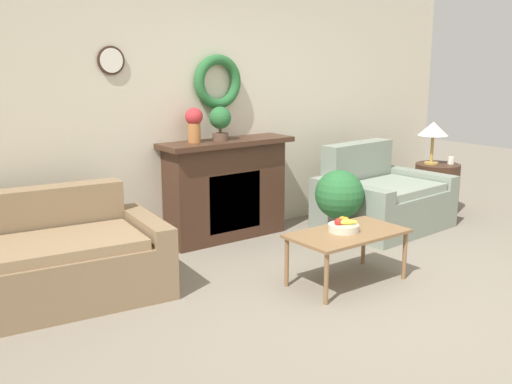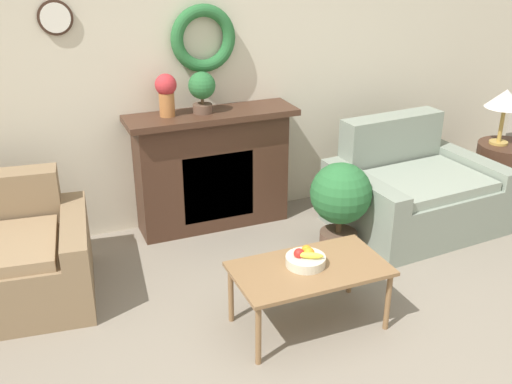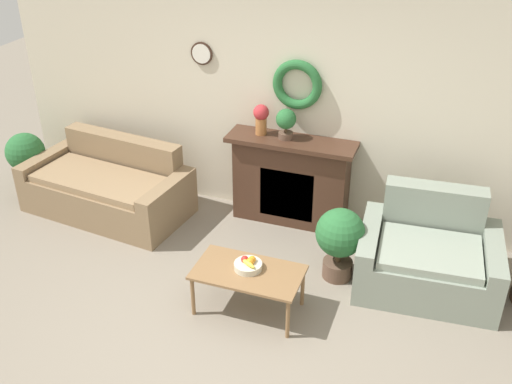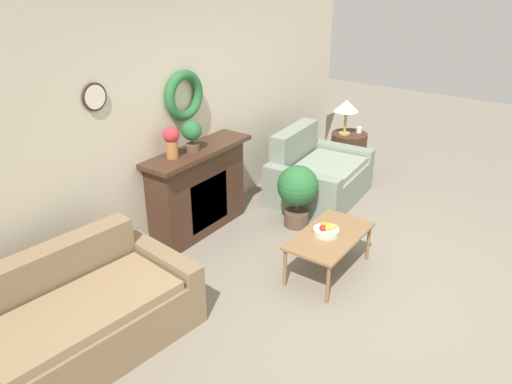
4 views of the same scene
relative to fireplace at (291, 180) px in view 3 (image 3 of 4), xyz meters
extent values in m
plane|color=gray|center=(-0.02, -2.16, -0.51)|extent=(16.00, 16.00, 0.00)
cube|color=beige|center=(-0.02, 0.21, 0.84)|extent=(6.80, 0.06, 2.70)
cylinder|color=#382319|center=(-1.09, 0.16, 1.27)|extent=(0.25, 0.02, 0.25)
cylinder|color=white|center=(-1.09, 0.15, 1.27)|extent=(0.21, 0.01, 0.21)
torus|color=#286633|center=(0.00, 0.12, 1.06)|extent=(0.53, 0.10, 0.53)
cube|color=#42281C|center=(0.00, 0.01, -0.03)|extent=(1.26, 0.34, 0.96)
cube|color=black|center=(0.00, -0.15, -0.10)|extent=(0.60, 0.02, 0.58)
cube|color=orange|center=(0.00, -0.16, -0.18)|extent=(0.48, 0.01, 0.32)
cube|color=#42281C|center=(0.00, -0.03, 0.48)|extent=(1.40, 0.41, 0.05)
cube|color=#846B4C|center=(-2.06, -0.63, -0.30)|extent=(1.60, 0.91, 0.42)
cube|color=#846B4C|center=(-2.01, -0.16, -0.11)|extent=(1.54, 0.38, 0.81)
cube|color=#846B4C|center=(-2.89, -0.43, -0.23)|extent=(0.28, 0.96, 0.56)
cube|color=#846B4C|center=(-1.21, -0.63, -0.23)|extent=(0.28, 0.96, 0.56)
cube|color=#917554|center=(-2.06, -0.63, -0.05)|extent=(1.53, 0.84, 0.08)
cube|color=gray|center=(1.59, -0.81, -0.30)|extent=(1.01, 0.84, 0.42)
cube|color=gray|center=(1.55, -0.31, -0.07)|extent=(0.97, 0.29, 0.89)
cube|color=gray|center=(1.02, -0.74, -0.23)|extent=(0.24, 1.01, 0.56)
cube|color=gray|center=(2.14, -0.66, -0.23)|extent=(0.24, 1.01, 0.56)
cube|color=gray|center=(1.59, -0.81, -0.05)|extent=(0.97, 0.78, 0.08)
cube|color=olive|center=(0.10, -1.61, -0.09)|extent=(0.97, 0.54, 0.03)
cylinder|color=olive|center=(-0.35, -1.84, -0.31)|extent=(0.04, 0.04, 0.41)
cylinder|color=olive|center=(0.54, -1.84, -0.31)|extent=(0.04, 0.04, 0.41)
cylinder|color=olive|center=(-0.35, -1.38, -0.31)|extent=(0.04, 0.04, 0.41)
cylinder|color=olive|center=(0.54, -1.38, -0.31)|extent=(0.04, 0.04, 0.41)
cylinder|color=beige|center=(0.08, -1.58, -0.05)|extent=(0.25, 0.25, 0.06)
sphere|color=#B2231E|center=(0.04, -1.56, 0.00)|extent=(0.07, 0.07, 0.07)
sphere|color=orange|center=(0.11, -1.54, 0.00)|extent=(0.07, 0.07, 0.07)
sphere|color=orange|center=(0.10, -1.57, 0.00)|extent=(0.07, 0.07, 0.07)
ellipsoid|color=yellow|center=(0.09, -1.61, 0.00)|extent=(0.17, 0.12, 0.04)
cylinder|color=#AD6B38|center=(-0.35, 0.01, 0.59)|extent=(0.12, 0.12, 0.19)
sphere|color=#B72D33|center=(-0.35, 0.01, 0.75)|extent=(0.17, 0.17, 0.17)
cylinder|color=brown|center=(-0.07, -0.01, 0.54)|extent=(0.16, 0.16, 0.07)
cylinder|color=#4C3823|center=(-0.07, -0.01, 0.60)|extent=(0.02, 0.02, 0.06)
sphere|color=#286633|center=(-0.07, -0.01, 0.72)|extent=(0.22, 0.22, 0.22)
cylinder|color=brown|center=(-3.20, -0.43, -0.41)|extent=(0.30, 0.30, 0.21)
cylinder|color=#4C3823|center=(-3.20, -0.43, -0.24)|extent=(0.05, 0.05, 0.13)
sphere|color=#286633|center=(-3.20, -0.43, 0.02)|extent=(0.47, 0.47, 0.47)
cylinder|color=brown|center=(0.75, -0.85, -0.42)|extent=(0.29, 0.29, 0.18)
cylinder|color=#4C3823|center=(0.75, -0.85, -0.27)|extent=(0.05, 0.05, 0.13)
sphere|color=#286633|center=(0.75, -0.85, 0.00)|extent=(0.48, 0.48, 0.48)
camera|label=1|loc=(-3.28, -4.88, 1.31)|focal=42.00mm
camera|label=2|loc=(-1.45, -4.46, 1.86)|focal=42.00mm
camera|label=3|loc=(1.60, -5.60, 3.14)|focal=42.00mm
camera|label=4|loc=(-3.76, -3.46, 2.38)|focal=35.00mm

